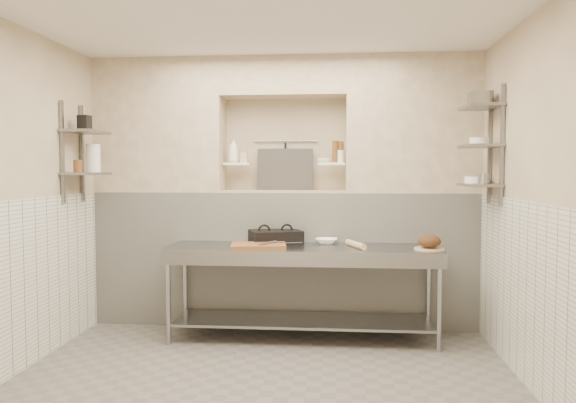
# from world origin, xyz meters

# --- Properties ---
(floor) EXTENTS (4.00, 3.90, 0.10)m
(floor) POSITION_xyz_m (0.00, 0.00, -0.05)
(floor) COLOR slate
(floor) RESTS_ON ground
(ceiling) EXTENTS (4.00, 3.90, 0.10)m
(ceiling) POSITION_xyz_m (0.00, 0.00, 2.85)
(ceiling) COLOR silver
(ceiling) RESTS_ON ground
(wall_left) EXTENTS (0.10, 3.90, 2.80)m
(wall_left) POSITION_xyz_m (-2.05, 0.00, 1.40)
(wall_left) COLOR beige
(wall_left) RESTS_ON ground
(wall_right) EXTENTS (0.10, 3.90, 2.80)m
(wall_right) POSITION_xyz_m (2.05, 0.00, 1.40)
(wall_right) COLOR beige
(wall_right) RESTS_ON ground
(wall_back) EXTENTS (4.00, 0.10, 2.80)m
(wall_back) POSITION_xyz_m (0.00, 2.00, 1.40)
(wall_back) COLOR beige
(wall_back) RESTS_ON ground
(wall_front) EXTENTS (4.00, 0.10, 2.80)m
(wall_front) POSITION_xyz_m (0.00, -2.00, 1.40)
(wall_front) COLOR beige
(wall_front) RESTS_ON ground
(backwall_lower) EXTENTS (4.00, 0.40, 1.40)m
(backwall_lower) POSITION_xyz_m (0.00, 1.75, 0.70)
(backwall_lower) COLOR silver
(backwall_lower) RESTS_ON floor
(alcove_sill) EXTENTS (1.30, 0.40, 0.02)m
(alcove_sill) POSITION_xyz_m (0.00, 1.75, 1.41)
(alcove_sill) COLOR beige
(alcove_sill) RESTS_ON backwall_lower
(backwall_pillar_left) EXTENTS (1.35, 0.40, 1.40)m
(backwall_pillar_left) POSITION_xyz_m (-1.33, 1.75, 2.10)
(backwall_pillar_left) COLOR beige
(backwall_pillar_left) RESTS_ON backwall_lower
(backwall_pillar_right) EXTENTS (1.35, 0.40, 1.40)m
(backwall_pillar_right) POSITION_xyz_m (1.33, 1.75, 2.10)
(backwall_pillar_right) COLOR beige
(backwall_pillar_right) RESTS_ON backwall_lower
(backwall_header) EXTENTS (1.30, 0.40, 0.40)m
(backwall_header) POSITION_xyz_m (0.00, 1.75, 2.60)
(backwall_header) COLOR beige
(backwall_header) RESTS_ON backwall_lower
(wainscot_left) EXTENTS (0.02, 3.90, 1.40)m
(wainscot_left) POSITION_xyz_m (-1.99, 0.00, 0.70)
(wainscot_left) COLOR silver
(wainscot_left) RESTS_ON floor
(wainscot_right) EXTENTS (0.02, 3.90, 1.40)m
(wainscot_right) POSITION_xyz_m (1.99, 0.00, 0.70)
(wainscot_right) COLOR silver
(wainscot_right) RESTS_ON floor
(alcove_shelf_left) EXTENTS (0.28, 0.16, 0.02)m
(alcove_shelf_left) POSITION_xyz_m (-0.50, 1.75, 1.70)
(alcove_shelf_left) COLOR white
(alcove_shelf_left) RESTS_ON backwall_lower
(alcove_shelf_right) EXTENTS (0.28, 0.16, 0.02)m
(alcove_shelf_right) POSITION_xyz_m (0.50, 1.75, 1.70)
(alcove_shelf_right) COLOR white
(alcove_shelf_right) RESTS_ON backwall_lower
(utensil_rail) EXTENTS (0.70, 0.02, 0.02)m
(utensil_rail) POSITION_xyz_m (0.00, 1.92, 1.95)
(utensil_rail) COLOR gray
(utensil_rail) RESTS_ON wall_back
(hanging_steel) EXTENTS (0.02, 0.02, 0.30)m
(hanging_steel) POSITION_xyz_m (0.00, 1.90, 1.78)
(hanging_steel) COLOR black
(hanging_steel) RESTS_ON utensil_rail
(splash_panel) EXTENTS (0.60, 0.08, 0.45)m
(splash_panel) POSITION_xyz_m (0.00, 1.85, 1.64)
(splash_panel) COLOR #383330
(splash_panel) RESTS_ON alcove_sill
(shelf_rail_left_a) EXTENTS (0.03, 0.03, 0.95)m
(shelf_rail_left_a) POSITION_xyz_m (-1.98, 1.25, 1.80)
(shelf_rail_left_a) COLOR slate
(shelf_rail_left_a) RESTS_ON wall_left
(shelf_rail_left_b) EXTENTS (0.03, 0.03, 0.95)m
(shelf_rail_left_b) POSITION_xyz_m (-1.98, 0.85, 1.80)
(shelf_rail_left_b) COLOR slate
(shelf_rail_left_b) RESTS_ON wall_left
(wall_shelf_left_lower) EXTENTS (0.30, 0.50, 0.02)m
(wall_shelf_left_lower) POSITION_xyz_m (-1.84, 1.05, 1.60)
(wall_shelf_left_lower) COLOR slate
(wall_shelf_left_lower) RESTS_ON wall_left
(wall_shelf_left_upper) EXTENTS (0.30, 0.50, 0.03)m
(wall_shelf_left_upper) POSITION_xyz_m (-1.84, 1.05, 2.00)
(wall_shelf_left_upper) COLOR slate
(wall_shelf_left_upper) RESTS_ON wall_left
(shelf_rail_right_a) EXTENTS (0.03, 0.03, 1.05)m
(shelf_rail_right_a) POSITION_xyz_m (1.98, 1.25, 1.85)
(shelf_rail_right_a) COLOR slate
(shelf_rail_right_a) RESTS_ON wall_right
(shelf_rail_right_b) EXTENTS (0.03, 0.03, 1.05)m
(shelf_rail_right_b) POSITION_xyz_m (1.98, 0.85, 1.85)
(shelf_rail_right_b) COLOR slate
(shelf_rail_right_b) RESTS_ON wall_right
(wall_shelf_right_lower) EXTENTS (0.30, 0.50, 0.02)m
(wall_shelf_right_lower) POSITION_xyz_m (1.84, 1.05, 1.50)
(wall_shelf_right_lower) COLOR slate
(wall_shelf_right_lower) RESTS_ON wall_right
(wall_shelf_right_mid) EXTENTS (0.30, 0.50, 0.02)m
(wall_shelf_right_mid) POSITION_xyz_m (1.84, 1.05, 1.85)
(wall_shelf_right_mid) COLOR slate
(wall_shelf_right_mid) RESTS_ON wall_right
(wall_shelf_right_upper) EXTENTS (0.30, 0.50, 0.03)m
(wall_shelf_right_upper) POSITION_xyz_m (1.84, 1.05, 2.20)
(wall_shelf_right_upper) COLOR slate
(wall_shelf_right_upper) RESTS_ON wall_right
(prep_table) EXTENTS (2.60, 0.70, 0.90)m
(prep_table) POSITION_xyz_m (0.23, 1.18, 0.64)
(prep_table) COLOR gray
(prep_table) RESTS_ON floor
(panini_press) EXTENTS (0.58, 0.50, 0.13)m
(panini_press) POSITION_xyz_m (-0.05, 1.38, 0.97)
(panini_press) COLOR black
(panini_press) RESTS_ON prep_table
(cutting_board) EXTENTS (0.55, 0.42, 0.05)m
(cutting_board) POSITION_xyz_m (-0.17, 1.02, 0.92)
(cutting_board) COLOR brown
(cutting_board) RESTS_ON prep_table
(knife_blade) EXTENTS (0.25, 0.09, 0.01)m
(knife_blade) POSITION_xyz_m (0.11, 1.11, 0.95)
(knife_blade) COLOR gray
(knife_blade) RESTS_ON cutting_board
(tongs) EXTENTS (0.15, 0.23, 0.02)m
(tongs) POSITION_xyz_m (-0.08, 1.00, 0.96)
(tongs) COLOR gray
(tongs) RESTS_ON cutting_board
(mixing_bowl) EXTENTS (0.24, 0.24, 0.06)m
(mixing_bowl) POSITION_xyz_m (0.46, 1.42, 0.93)
(mixing_bowl) COLOR white
(mixing_bowl) RESTS_ON prep_table
(rolling_pin) EXTENTS (0.19, 0.38, 0.06)m
(rolling_pin) POSITION_xyz_m (0.74, 1.17, 0.93)
(rolling_pin) COLOR #D6B38F
(rolling_pin) RESTS_ON prep_table
(bread_board) EXTENTS (0.28, 0.28, 0.02)m
(bread_board) POSITION_xyz_m (1.41, 1.09, 0.91)
(bread_board) COLOR #D6B38F
(bread_board) RESTS_ON prep_table
(bread_loaf) EXTENTS (0.21, 0.21, 0.13)m
(bread_loaf) POSITION_xyz_m (1.41, 1.09, 0.98)
(bread_loaf) COLOR #4C2D19
(bread_loaf) RESTS_ON bread_board
(bottle_soap) EXTENTS (0.12, 0.12, 0.26)m
(bottle_soap) POSITION_xyz_m (-0.53, 1.71, 1.84)
(bottle_soap) COLOR white
(bottle_soap) RESTS_ON alcove_shelf_left
(jar_alcove) EXTENTS (0.07, 0.07, 0.11)m
(jar_alcove) POSITION_xyz_m (-0.43, 1.77, 1.77)
(jar_alcove) COLOR beige
(jar_alcove) RESTS_ON alcove_shelf_left
(bowl_alcove) EXTENTS (0.16, 0.16, 0.05)m
(bowl_alcove) POSITION_xyz_m (0.42, 1.74, 1.74)
(bowl_alcove) COLOR white
(bowl_alcove) RESTS_ON alcove_shelf_right
(condiment_a) EXTENTS (0.06, 0.06, 0.22)m
(condiment_a) POSITION_xyz_m (0.59, 1.75, 1.82)
(condiment_a) COLOR brown
(condiment_a) RESTS_ON alcove_shelf_right
(condiment_b) EXTENTS (0.06, 0.06, 0.23)m
(condiment_b) POSITION_xyz_m (0.53, 1.73, 1.83)
(condiment_b) COLOR brown
(condiment_b) RESTS_ON alcove_shelf_right
(condiment_c) EXTENTS (0.08, 0.08, 0.13)m
(condiment_c) POSITION_xyz_m (0.59, 1.75, 1.78)
(condiment_c) COLOR white
(condiment_c) RESTS_ON alcove_shelf_right
(jug_left) EXTENTS (0.14, 0.14, 0.28)m
(jug_left) POSITION_xyz_m (-1.84, 1.21, 1.75)
(jug_left) COLOR white
(jug_left) RESTS_ON wall_shelf_left_lower
(jar_left) EXTENTS (0.08, 0.08, 0.11)m
(jar_left) POSITION_xyz_m (-1.84, 0.87, 1.67)
(jar_left) COLOR brown
(jar_left) RESTS_ON wall_shelf_left_lower
(box_left_upper) EXTENTS (0.11, 0.11, 0.14)m
(box_left_upper) POSITION_xyz_m (-1.84, 1.03, 2.08)
(box_left_upper) COLOR black
(box_left_upper) RESTS_ON wall_shelf_left_upper
(bowl_right) EXTENTS (0.21, 0.21, 0.06)m
(bowl_right) POSITION_xyz_m (1.84, 1.18, 1.54)
(bowl_right) COLOR white
(bowl_right) RESTS_ON wall_shelf_right_lower
(canister_right) EXTENTS (0.09, 0.09, 0.09)m
(canister_right) POSITION_xyz_m (1.84, 0.91, 1.56)
(canister_right) COLOR gray
(canister_right) RESTS_ON wall_shelf_right_lower
(bowl_right_mid) EXTENTS (0.17, 0.17, 0.06)m
(bowl_right_mid) POSITION_xyz_m (1.84, 1.08, 1.89)
(bowl_right_mid) COLOR white
(bowl_right_mid) RESTS_ON wall_shelf_right_mid
(basket_right) EXTENTS (0.17, 0.20, 0.13)m
(basket_right) POSITION_xyz_m (1.84, 1.12, 2.28)
(basket_right) COLOR gray
(basket_right) RESTS_ON wall_shelf_right_upper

